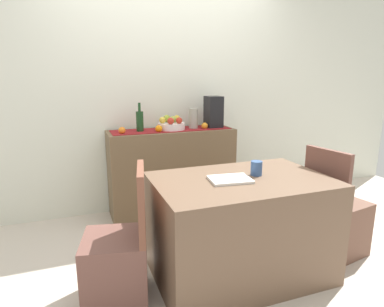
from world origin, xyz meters
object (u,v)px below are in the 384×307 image
coffee_cup (256,168)px  chair_by_corner (335,222)px  sideboard_console (172,172)px  chair_near_window (118,263)px  fruit_bowl (171,126)px  wine_bottle (140,121)px  open_book (230,179)px  ceramic_vase (193,118)px  dining_table (240,227)px  coffee_maker (213,112)px

coffee_cup → chair_by_corner: bearing=-3.0°
sideboard_console → chair_near_window: 1.50m
fruit_bowl → wine_bottle: (-0.33, -0.00, 0.07)m
wine_bottle → open_book: 1.37m
ceramic_vase → dining_table: 1.43m
wine_bottle → chair_by_corner: bearing=-43.8°
fruit_bowl → sideboard_console: bearing=180.0°
coffee_maker → open_book: (-0.44, -1.29, -0.32)m
wine_bottle → chair_near_window: 1.54m
ceramic_vase → chair_near_window: ceramic_vase is taller
dining_table → coffee_cup: coffee_cup is taller
sideboard_console → chair_near_window: bearing=-120.4°
fruit_bowl → wine_bottle: bearing=-180.0°
open_book → chair_by_corner: 1.09m
coffee_maker → dining_table: coffee_maker is taller
coffee_maker → chair_near_window: size_ratio=0.37×
sideboard_console → ceramic_vase: bearing=0.0°
ceramic_vase → chair_near_window: size_ratio=0.24×
sideboard_console → wine_bottle: 0.65m
sideboard_console → fruit_bowl: size_ratio=4.71×
chair_near_window → ceramic_vase: bearing=52.2°
wine_bottle → chair_by_corner: wine_bottle is taller
chair_by_corner → coffee_cup: bearing=177.0°
sideboard_console → coffee_cup: size_ratio=12.45×
sideboard_console → chair_by_corner: bearing=-51.7°
fruit_bowl → coffee_cup: 1.28m
wine_bottle → chair_by_corner: (1.34, -1.28, -0.74)m
sideboard_console → wine_bottle: wine_bottle is taller
chair_near_window → chair_by_corner: bearing=0.0°
dining_table → open_book: (-0.10, -0.01, 0.38)m
fruit_bowl → chair_by_corner: (1.01, -1.28, -0.67)m
sideboard_console → wine_bottle: size_ratio=4.54×
sideboard_console → dining_table: sideboard_console is taller
sideboard_console → dining_table: bearing=-84.2°
coffee_cup → chair_by_corner: (0.75, -0.04, -0.53)m
sideboard_console → ceramic_vase: 0.61m
fruit_bowl → chair_by_corner: fruit_bowl is taller
fruit_bowl → coffee_maker: size_ratio=0.83×
open_book → chair_near_window: size_ratio=0.31×
chair_near_window → chair_by_corner: (1.77, 0.00, 0.00)m
ceramic_vase → fruit_bowl: bearing=180.0°
fruit_bowl → coffee_cup: bearing=-77.9°
ceramic_vase → coffee_maker: bearing=0.0°
wine_bottle → coffee_cup: bearing=-64.5°
coffee_cup → wine_bottle: bearing=115.5°
ceramic_vase → dining_table: ceramic_vase is taller
sideboard_console → open_book: (0.03, -1.29, 0.30)m
fruit_bowl → open_book: 1.31m
fruit_bowl → chair_near_window: bearing=-120.5°
ceramic_vase → dining_table: (-0.11, -1.28, -0.64)m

